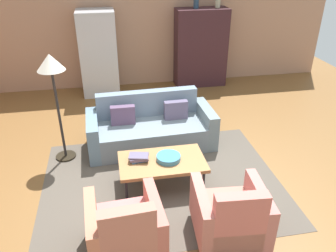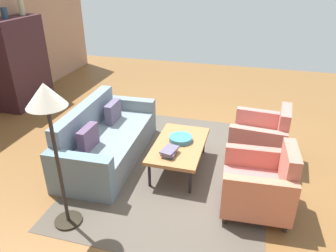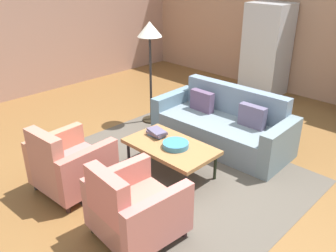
{
  "view_description": "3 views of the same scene",
  "coord_description": "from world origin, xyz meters",
  "px_view_note": "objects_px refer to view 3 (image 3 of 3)",
  "views": [
    {
      "loc": [
        -0.89,
        -3.84,
        3.08
      ],
      "look_at": [
        -0.05,
        0.65,
        0.61
      ],
      "focal_mm": 36.29,
      "sensor_mm": 36.0,
      "label": 1
    },
    {
      "loc": [
        -4.1,
        -0.85,
        2.7
      ],
      "look_at": [
        -0.01,
        0.26,
        0.55
      ],
      "focal_mm": 33.89,
      "sensor_mm": 36.0,
      "label": 2
    },
    {
      "loc": [
        2.6,
        -2.94,
        2.61
      ],
      "look_at": [
        -0.41,
        0.15,
        0.6
      ],
      "focal_mm": 38.26,
      "sensor_mm": 36.0,
      "label": 3
    }
  ],
  "objects_px": {
    "coffee_table": "(171,147)",
    "couch": "(224,126)",
    "refrigerator": "(267,50)",
    "armchair_left": "(68,166)",
    "floor_lamp": "(150,39)",
    "armchair_right": "(132,210)",
    "book_stack": "(157,133)",
    "fruit_bowl": "(176,145)"
  },
  "relations": [
    {
      "from": "couch",
      "to": "refrigerator",
      "type": "relative_size",
      "value": 1.15
    },
    {
      "from": "armchair_right",
      "to": "refrigerator",
      "type": "bearing_deg",
      "value": 110.71
    },
    {
      "from": "armchair_right",
      "to": "floor_lamp",
      "type": "xyz_separation_m",
      "value": [
        -2.02,
        2.16,
        1.1
      ]
    },
    {
      "from": "coffee_table",
      "to": "armchair_left",
      "type": "bearing_deg",
      "value": -117.07
    },
    {
      "from": "armchair_left",
      "to": "book_stack",
      "type": "xyz_separation_m",
      "value": [
        0.28,
        1.22,
        0.12
      ]
    },
    {
      "from": "couch",
      "to": "refrigerator",
      "type": "bearing_deg",
      "value": -74.13
    },
    {
      "from": "armchair_right",
      "to": "book_stack",
      "type": "relative_size",
      "value": 2.94
    },
    {
      "from": "armchair_left",
      "to": "floor_lamp",
      "type": "xyz_separation_m",
      "value": [
        -0.83,
        2.16,
        1.1
      ]
    },
    {
      "from": "coffee_table",
      "to": "fruit_bowl",
      "type": "xyz_separation_m",
      "value": [
        0.09,
        0.0,
        0.07
      ]
    },
    {
      "from": "couch",
      "to": "fruit_bowl",
      "type": "distance_m",
      "value": 1.2
    },
    {
      "from": "coffee_table",
      "to": "book_stack",
      "type": "bearing_deg",
      "value": 169.64
    },
    {
      "from": "couch",
      "to": "book_stack",
      "type": "height_order",
      "value": "couch"
    },
    {
      "from": "armchair_left",
      "to": "fruit_bowl",
      "type": "height_order",
      "value": "armchair_left"
    },
    {
      "from": "couch",
      "to": "refrigerator",
      "type": "height_order",
      "value": "refrigerator"
    },
    {
      "from": "fruit_bowl",
      "to": "armchair_left",
      "type": "bearing_deg",
      "value": -120.51
    },
    {
      "from": "refrigerator",
      "to": "floor_lamp",
      "type": "distance_m",
      "value": 2.79
    },
    {
      "from": "couch",
      "to": "floor_lamp",
      "type": "xyz_separation_m",
      "value": [
        -1.42,
        -0.19,
        1.16
      ]
    },
    {
      "from": "couch",
      "to": "armchair_left",
      "type": "distance_m",
      "value": 2.43
    },
    {
      "from": "armchair_left",
      "to": "refrigerator",
      "type": "distance_m",
      "value": 4.87
    },
    {
      "from": "couch",
      "to": "armchair_left",
      "type": "height_order",
      "value": "armchair_left"
    },
    {
      "from": "coffee_table",
      "to": "couch",
      "type": "bearing_deg",
      "value": 90.14
    },
    {
      "from": "book_stack",
      "to": "refrigerator",
      "type": "height_order",
      "value": "refrigerator"
    },
    {
      "from": "couch",
      "to": "armchair_right",
      "type": "height_order",
      "value": "armchair_right"
    },
    {
      "from": "armchair_right",
      "to": "refrigerator",
      "type": "relative_size",
      "value": 0.48
    },
    {
      "from": "coffee_table",
      "to": "armchair_right",
      "type": "distance_m",
      "value": 1.31
    },
    {
      "from": "armchair_right",
      "to": "refrigerator",
      "type": "height_order",
      "value": "refrigerator"
    },
    {
      "from": "book_stack",
      "to": "couch",
      "type": "bearing_deg",
      "value": 74.43
    },
    {
      "from": "refrigerator",
      "to": "floor_lamp",
      "type": "xyz_separation_m",
      "value": [
        -0.63,
        -2.67,
        0.52
      ]
    },
    {
      "from": "book_stack",
      "to": "floor_lamp",
      "type": "xyz_separation_m",
      "value": [
        -1.11,
        0.93,
        0.98
      ]
    },
    {
      "from": "couch",
      "to": "book_stack",
      "type": "distance_m",
      "value": 1.18
    },
    {
      "from": "fruit_bowl",
      "to": "refrigerator",
      "type": "distance_m",
      "value": 3.8
    },
    {
      "from": "couch",
      "to": "refrigerator",
      "type": "distance_m",
      "value": 2.68
    },
    {
      "from": "armchair_right",
      "to": "floor_lamp",
      "type": "distance_m",
      "value": 3.16
    },
    {
      "from": "refrigerator",
      "to": "book_stack",
      "type": "bearing_deg",
      "value": -82.36
    },
    {
      "from": "refrigerator",
      "to": "floor_lamp",
      "type": "height_order",
      "value": "refrigerator"
    },
    {
      "from": "armchair_left",
      "to": "fruit_bowl",
      "type": "xyz_separation_m",
      "value": [
        0.69,
        1.17,
        0.11
      ]
    },
    {
      "from": "couch",
      "to": "coffee_table",
      "type": "height_order",
      "value": "couch"
    },
    {
      "from": "coffee_table",
      "to": "book_stack",
      "type": "height_order",
      "value": "book_stack"
    },
    {
      "from": "armchair_left",
      "to": "floor_lamp",
      "type": "height_order",
      "value": "floor_lamp"
    },
    {
      "from": "refrigerator",
      "to": "armchair_left",
      "type": "bearing_deg",
      "value": -87.57
    },
    {
      "from": "armchair_right",
      "to": "armchair_left",
      "type": "bearing_deg",
      "value": -175.4
    },
    {
      "from": "armchair_left",
      "to": "armchair_right",
      "type": "relative_size",
      "value": 1.0
    }
  ]
}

